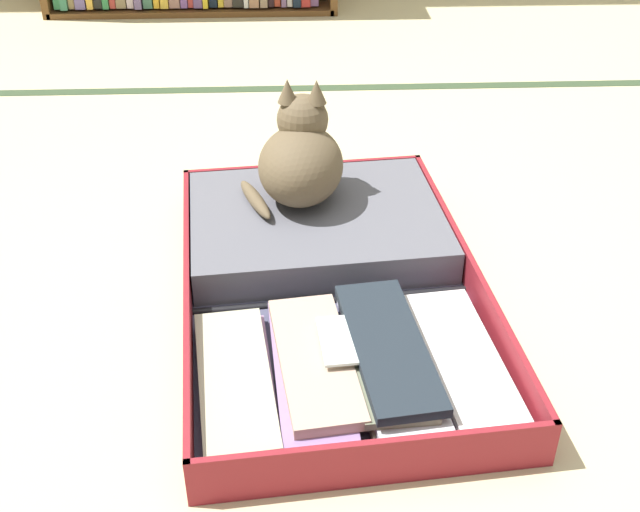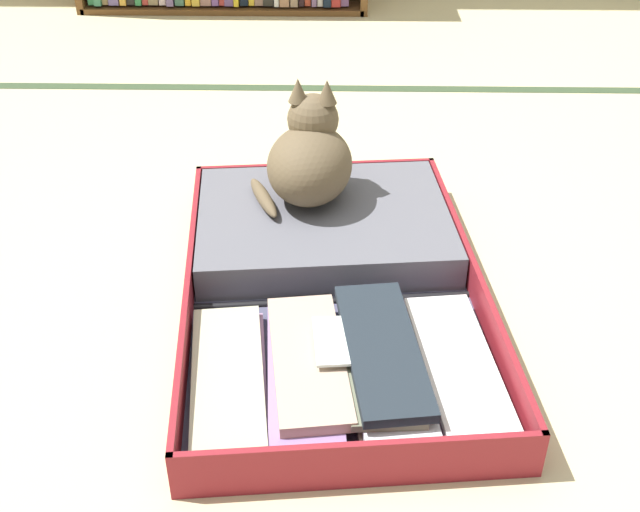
# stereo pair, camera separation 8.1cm
# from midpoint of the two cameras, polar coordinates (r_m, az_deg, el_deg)

# --- Properties ---
(ground_plane) EXTENTS (10.00, 10.00, 0.00)m
(ground_plane) POSITION_cam_midpoint_polar(r_m,az_deg,el_deg) (1.65, -0.91, -5.82)
(ground_plane) COLOR beige
(tatami_border) EXTENTS (4.80, 0.05, 0.00)m
(tatami_border) POSITION_cam_midpoint_polar(r_m,az_deg,el_deg) (2.79, -0.00, 11.84)
(tatami_border) COLOR #35482E
(tatami_border) RESTS_ON ground_plane
(open_suitcase) EXTENTS (0.70, 1.02, 0.10)m
(open_suitcase) POSITION_cam_midpoint_polar(r_m,az_deg,el_deg) (1.75, 2.10, -1.34)
(open_suitcase) COLOR maroon
(open_suitcase) RESTS_ON ground_plane
(black_cat) EXTENTS (0.27, 0.27, 0.28)m
(black_cat) POSITION_cam_midpoint_polar(r_m,az_deg,el_deg) (1.88, 0.53, 6.98)
(black_cat) COLOR brown
(black_cat) RESTS_ON open_suitcase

